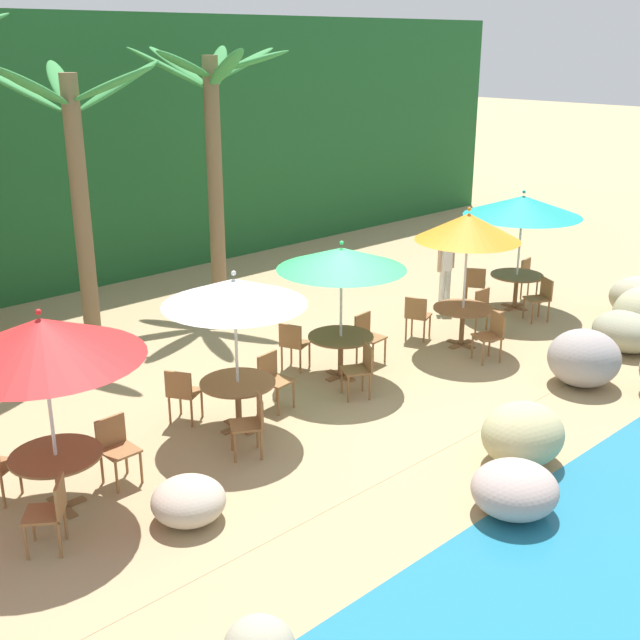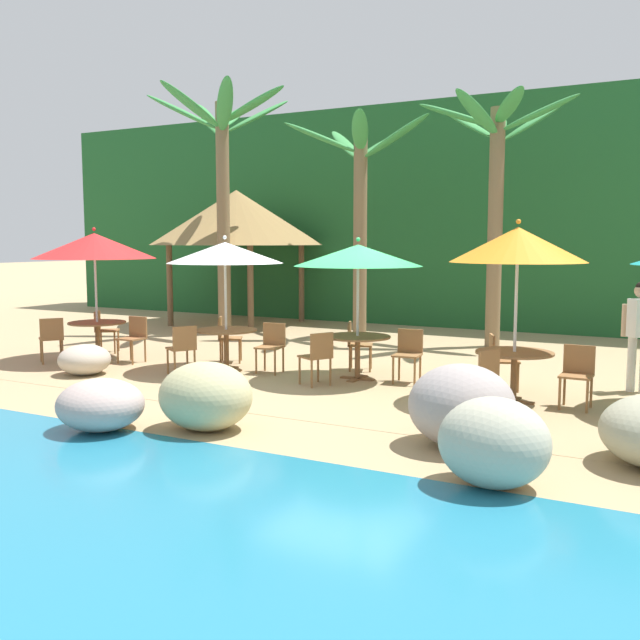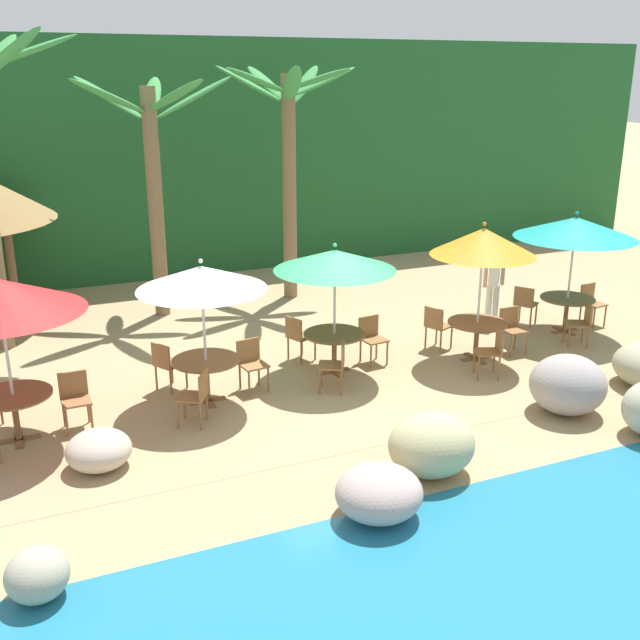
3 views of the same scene
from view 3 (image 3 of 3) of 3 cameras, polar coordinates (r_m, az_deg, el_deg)
ground_plane at (r=13.18m, az=1.06°, el=-4.42°), size 120.00×120.00×0.00m
terrace_deck at (r=13.18m, az=1.06°, el=-4.40°), size 18.00×5.20×0.01m
foliage_backdrop at (r=20.79m, az=-9.45°, el=12.34°), size 28.00×2.40×6.00m
rock_seawall at (r=12.49m, az=18.95°, el=-4.68°), size 15.95×3.52×1.07m
dining_table_red at (r=11.62m, az=-22.48°, el=-5.86°), size 1.10×1.10×0.74m
chair_red_seaward at (r=11.78m, az=-18.33°, el=-5.57°), size 0.43×0.44×0.87m
umbrella_white at (r=11.67m, az=-9.10°, el=3.22°), size 2.05×2.05×2.41m
dining_table_white at (r=12.14m, az=-8.75°, el=-3.57°), size 1.10×1.10×0.74m
chair_white_seaward at (r=12.57m, az=-5.31°, el=-3.14°), size 0.47×0.48×0.87m
chair_white_inland at (r=12.70m, az=-11.73°, el=-3.23°), size 0.58×0.58×0.87m
chair_white_left at (r=11.41m, az=-9.44°, el=-5.65°), size 0.58×0.58×0.87m
umbrella_green at (r=12.77m, az=1.15°, el=4.62°), size 2.13×2.13×2.37m
dining_table_green at (r=13.19m, az=1.11°, el=-1.54°), size 1.10×1.10×0.74m
chair_green_seaward at (r=13.72m, az=3.97°, el=-1.22°), size 0.46×0.47×0.87m
chair_green_inland at (r=13.74m, az=-1.70°, el=-1.17°), size 0.55×0.55×0.87m
chair_green_left at (r=12.43m, az=1.27°, el=-3.32°), size 0.58×0.57×0.87m
umbrella_orange at (r=13.65m, az=12.44°, el=5.89°), size 1.90×1.90×2.62m
dining_table_orange at (r=14.09m, az=11.99°, el=-0.63°), size 1.10×1.10×0.74m
chair_orange_seaward at (r=14.67m, az=14.51°, el=-0.48°), size 0.43×0.43×0.87m
chair_orange_inland at (r=14.49m, az=8.95°, el=-0.34°), size 0.55×0.55×0.87m
chair_orange_left at (r=13.36m, az=13.14°, el=-2.23°), size 0.55×0.55×0.87m
umbrella_teal at (r=15.73m, az=19.05°, el=6.73°), size 2.42×2.42×2.52m
dining_table_teal at (r=16.10m, az=18.47°, el=1.21°), size 1.10×1.10×0.74m
chair_teal_seaward at (r=16.82m, az=20.10°, el=1.39°), size 0.47×0.48×0.87m
chair_teal_inland at (r=16.26m, az=15.48°, el=1.30°), size 0.59×0.59×0.87m
chair_teal_left at (r=15.37m, az=19.50°, el=-0.10°), size 0.57×0.57×0.87m
palm_tree_second at (r=16.28m, az=-12.77°, el=12.03°), size 3.47×3.49×5.12m
palm_tree_third at (r=17.25m, az=-2.44°, el=13.81°), size 3.31×3.28×5.35m
waiter_in_white at (r=16.08m, az=13.22°, el=3.04°), size 0.52×0.39×1.70m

